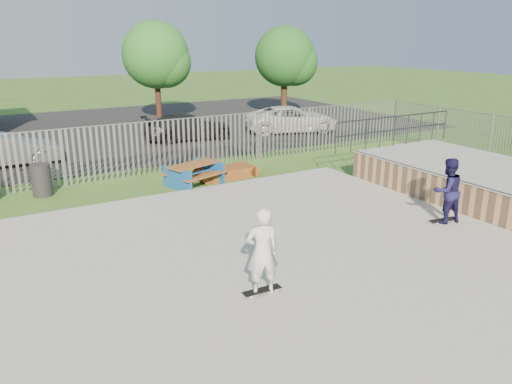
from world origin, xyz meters
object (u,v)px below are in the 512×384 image
funbox (226,173)px  skater_navy (447,191)px  car_white (292,119)px  tree_right (285,57)px  trash_bin_grey (41,180)px  car_silver (7,150)px  tree_mid (156,55)px  picnic_table (194,174)px  skater_white (262,252)px  car_dark (188,127)px

funbox → skater_navy: 8.02m
car_white → tree_right: 5.71m
trash_bin_grey → car_silver: size_ratio=0.27×
car_silver → tree_mid: bearing=-51.8°
car_white → skater_navy: (-4.36, -13.76, 0.33)m
picnic_table → car_silver: car_silver is taller
funbox → tree_mid: 13.22m
car_silver → skater_white: bearing=-166.1°
car_dark → tree_mid: bearing=2.8°
car_silver → car_dark: (8.32, 1.33, -0.01)m
car_dark → skater_white: 16.29m
picnic_table → skater_navy: skater_navy is taller
car_silver → picnic_table: bearing=-138.1°
picnic_table → car_dark: (2.95, 7.47, 0.27)m
car_silver → trash_bin_grey: bearing=-172.0°
tree_mid → skater_white: tree_mid is taller
car_dark → tree_mid: size_ratio=0.75×
skater_white → skater_navy: bearing=-159.8°
tree_right → trash_bin_grey: bearing=-148.9°
picnic_table → skater_white: skater_white is taller
skater_navy → car_dark: bearing=-75.7°
tree_mid → skater_navy: 20.20m
tree_right → skater_white: 23.06m
picnic_table → funbox: size_ratio=1.12×
funbox → skater_navy: bearing=-71.1°
car_dark → car_white: (5.67, -0.86, 0.05)m
trash_bin_grey → skater_white: bearing=-74.0°
picnic_table → skater_navy: size_ratio=1.24×
trash_bin_grey → car_dark: (7.72, 6.05, 0.13)m
car_dark → skater_white: bearing=169.2°
car_silver → tree_mid: 11.46m
trash_bin_grey → tree_right: tree_right is taller
funbox → trash_bin_grey: trash_bin_grey is taller
car_white → picnic_table: bearing=145.2°
car_silver → tree_right: size_ratio=0.71×
tree_right → skater_white: (-12.95, -18.89, -2.74)m
skater_white → car_dark: bearing=-95.6°
picnic_table → trash_bin_grey: size_ratio=2.10×
tree_mid → skater_navy: size_ratio=3.28×
tree_mid → tree_right: size_ratio=1.04×
car_silver → skater_white: size_ratio=2.23×
car_dark → skater_white: (-5.01, -15.50, 0.38)m
trash_bin_grey → car_dark: bearing=38.1°
tree_right → skater_navy: bearing=-110.2°
picnic_table → skater_navy: bearing=-77.7°
car_dark → tree_mid: 6.29m
skater_navy → skater_white: 6.38m
funbox → skater_white: (-3.46, -8.32, 0.85)m
car_dark → skater_navy: skater_navy is taller
car_dark → skater_navy: size_ratio=2.47×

